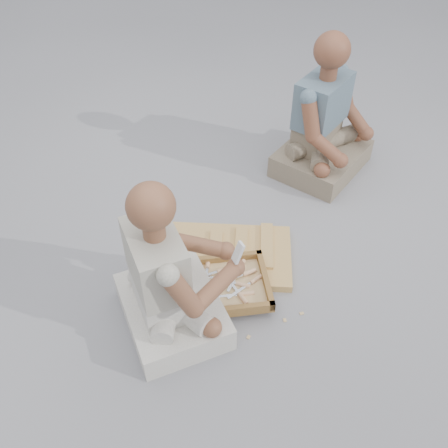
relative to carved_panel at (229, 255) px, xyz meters
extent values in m
plane|color=gray|center=(0.04, -0.20, -0.02)|extent=(60.00, 60.00, 0.00)
cube|color=#AD7643|center=(0.00, 0.00, 0.00)|extent=(0.75, 0.60, 0.04)
cube|color=brown|center=(-0.08, -0.23, 0.03)|extent=(0.47, 0.39, 0.01)
cube|color=brown|center=(-0.07, -0.07, 0.06)|extent=(0.45, 0.06, 0.04)
cube|color=brown|center=(-0.09, -0.40, 0.06)|extent=(0.45, 0.06, 0.04)
cube|color=brown|center=(0.13, -0.25, 0.06)|extent=(0.05, 0.36, 0.04)
cube|color=brown|center=(-0.29, -0.22, 0.06)|extent=(0.05, 0.36, 0.04)
cube|color=#D1B47B|center=(-0.08, -0.23, 0.04)|extent=(0.41, 0.33, 0.01)
cube|color=silver|center=(-0.04, -0.23, 0.05)|extent=(0.06, 0.15, 0.00)
cylinder|color=tan|center=(-0.01, -0.33, 0.05)|extent=(0.04, 0.07, 0.02)
cube|color=silver|center=(-0.16, -0.18, 0.05)|extent=(0.05, 0.15, 0.00)
cylinder|color=tan|center=(-0.13, -0.07, 0.05)|extent=(0.04, 0.07, 0.02)
cube|color=silver|center=(-0.01, -0.28, 0.05)|extent=(0.14, 0.08, 0.00)
cylinder|color=tan|center=(0.09, -0.23, 0.05)|extent=(0.07, 0.05, 0.02)
cube|color=silver|center=(-0.03, -0.22, 0.05)|extent=(0.10, 0.13, 0.00)
cylinder|color=tan|center=(0.04, -0.13, 0.05)|extent=(0.06, 0.07, 0.02)
cube|color=silver|center=(-0.08, -0.20, 0.05)|extent=(0.14, 0.09, 0.00)
cylinder|color=tan|center=(0.01, -0.25, 0.05)|extent=(0.07, 0.05, 0.02)
cube|color=silver|center=(-0.09, -0.30, 0.04)|extent=(0.15, 0.02, 0.00)
cylinder|color=tan|center=(0.02, -0.31, 0.04)|extent=(0.07, 0.03, 0.02)
cube|color=silver|center=(-0.17, -0.16, 0.05)|extent=(0.15, 0.04, 0.00)
cylinder|color=tan|center=(-0.06, -0.14, 0.05)|extent=(0.07, 0.03, 0.02)
cube|color=silver|center=(-0.04, -0.21, 0.06)|extent=(0.15, 0.05, 0.00)
cylinder|color=tan|center=(0.06, -0.19, 0.06)|extent=(0.07, 0.04, 0.02)
cube|color=#D1B47B|center=(-0.11, -0.04, -0.02)|extent=(0.02, 0.02, 0.00)
cube|color=#D1B47B|center=(-0.29, -0.04, -0.02)|extent=(0.02, 0.02, 0.00)
cube|color=#D1B47B|center=(-0.17, -0.30, -0.02)|extent=(0.02, 0.02, 0.00)
cube|color=#D1B47B|center=(0.12, -0.17, -0.02)|extent=(0.02, 0.02, 0.00)
cube|color=#D1B47B|center=(-0.18, -0.10, -0.02)|extent=(0.02, 0.02, 0.00)
cube|color=#D1B47B|center=(-0.11, -0.12, -0.02)|extent=(0.02, 0.02, 0.00)
cube|color=#D1B47B|center=(0.26, -0.43, -0.02)|extent=(0.02, 0.02, 0.00)
cube|color=#D1B47B|center=(-0.08, -0.31, -0.02)|extent=(0.02, 0.02, 0.00)
cube|color=#D1B47B|center=(-0.30, -0.23, -0.02)|extent=(0.02, 0.02, 0.00)
cube|color=#D1B47B|center=(-0.38, -0.41, -0.02)|extent=(0.02, 0.02, 0.00)
cube|color=#D1B47B|center=(0.03, -0.02, -0.02)|extent=(0.02, 0.02, 0.00)
cube|color=#D1B47B|center=(0.17, -0.45, -0.02)|extent=(0.02, 0.02, 0.00)
cube|color=#D1B47B|center=(0.03, -0.07, -0.02)|extent=(0.02, 0.02, 0.00)
cube|color=#D1B47B|center=(-0.02, -0.51, -0.02)|extent=(0.02, 0.02, 0.00)
cube|color=#D1B47B|center=(0.11, -0.28, -0.02)|extent=(0.02, 0.02, 0.00)
cube|color=beige|center=(-0.35, -0.33, 0.05)|extent=(0.51, 0.60, 0.14)
cube|color=beige|center=(-0.40, -0.34, 0.20)|extent=(0.23, 0.32, 0.16)
cube|color=#B7B0A2|center=(-0.39, -0.34, 0.42)|extent=(0.26, 0.36, 0.27)
sphere|color=brown|center=(-0.38, -0.34, 0.71)|extent=(0.19, 0.19, 0.19)
sphere|color=brown|center=(-0.07, -0.23, 0.28)|extent=(0.09, 0.09, 0.09)
sphere|color=brown|center=(-0.05, -0.33, 0.28)|extent=(0.09, 0.09, 0.09)
cube|color=#7D715A|center=(0.76, 0.65, 0.05)|extent=(0.72, 0.71, 0.15)
cube|color=#7D715A|center=(0.72, 0.70, 0.21)|extent=(0.36, 0.35, 0.18)
cube|color=slate|center=(0.72, 0.69, 0.45)|extent=(0.41, 0.39, 0.29)
sphere|color=brown|center=(0.73, 0.68, 0.76)|extent=(0.21, 0.21, 0.21)
sphere|color=brown|center=(1.02, 0.62, 0.22)|extent=(0.09, 0.09, 0.09)
sphere|color=brown|center=(0.75, 0.39, 0.22)|extent=(0.09, 0.09, 0.09)
cube|color=silver|center=(-0.04, -0.33, 0.37)|extent=(0.06, 0.05, 0.10)
cube|color=black|center=(-0.04, -0.33, 0.38)|extent=(0.02, 0.03, 0.03)
camera|label=1|loc=(-0.41, -1.76, 1.94)|focal=40.00mm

